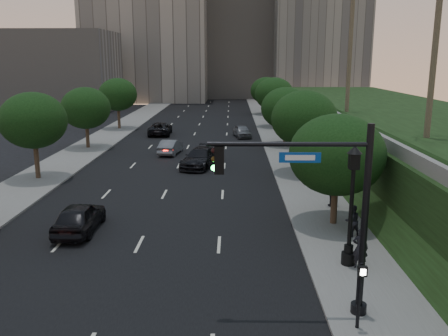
{
  "coord_description": "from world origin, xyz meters",
  "views": [
    {
      "loc": [
        4.61,
        -17.18,
        9.05
      ],
      "look_at": [
        4.22,
        6.55,
        3.6
      ],
      "focal_mm": 38.0,
      "sensor_mm": 36.0,
      "label": 1
    }
  ],
  "objects_px": {
    "pedestrian_a": "(360,248)",
    "sedan_far_right": "(242,131)",
    "sedan_far_left": "(160,129)",
    "pedestrian_b": "(352,221)",
    "pedestrian_c": "(333,193)",
    "sedan_near_right": "(200,158)",
    "street_lamp": "(351,211)",
    "sedan_mid_left": "(171,147)",
    "sedan_near_left": "(79,217)",
    "traffic_signal_mast": "(333,220)"
  },
  "relations": [
    {
      "from": "pedestrian_c",
      "to": "sedan_far_right",
      "type": "bearing_deg",
      "value": -94.81
    },
    {
      "from": "sedan_far_left",
      "to": "pedestrian_b",
      "type": "relative_size",
      "value": 3.37
    },
    {
      "from": "sedan_mid_left",
      "to": "pedestrian_a",
      "type": "relative_size",
      "value": 2.4
    },
    {
      "from": "sedan_near_right",
      "to": "sedan_far_right",
      "type": "relative_size",
      "value": 1.33
    },
    {
      "from": "pedestrian_a",
      "to": "sedan_mid_left",
      "type": "bearing_deg",
      "value": -49.63
    },
    {
      "from": "traffic_signal_mast",
      "to": "pedestrian_c",
      "type": "height_order",
      "value": "traffic_signal_mast"
    },
    {
      "from": "pedestrian_b",
      "to": "pedestrian_a",
      "type": "bearing_deg",
      "value": 62.14
    },
    {
      "from": "sedan_far_right",
      "to": "pedestrian_c",
      "type": "bearing_deg",
      "value": -90.05
    },
    {
      "from": "pedestrian_b",
      "to": "traffic_signal_mast",
      "type": "bearing_deg",
      "value": 51.53
    },
    {
      "from": "sedan_near_right",
      "to": "pedestrian_c",
      "type": "bearing_deg",
      "value": -37.24
    },
    {
      "from": "sedan_far_right",
      "to": "pedestrian_b",
      "type": "height_order",
      "value": "pedestrian_b"
    },
    {
      "from": "sedan_mid_left",
      "to": "sedan_near_left",
      "type": "bearing_deg",
      "value": 92.46
    },
    {
      "from": "sedan_mid_left",
      "to": "sedan_far_right",
      "type": "height_order",
      "value": "sedan_far_right"
    },
    {
      "from": "sedan_near_left",
      "to": "pedestrian_c",
      "type": "xyz_separation_m",
      "value": [
        14.39,
        4.3,
        0.21
      ]
    },
    {
      "from": "pedestrian_c",
      "to": "pedestrian_a",
      "type": "bearing_deg",
      "value": 70.69
    },
    {
      "from": "sedan_far_right",
      "to": "pedestrian_a",
      "type": "height_order",
      "value": "pedestrian_a"
    },
    {
      "from": "traffic_signal_mast",
      "to": "sedan_far_left",
      "type": "bearing_deg",
      "value": 106.28
    },
    {
      "from": "sedan_far_left",
      "to": "pedestrian_b",
      "type": "height_order",
      "value": "pedestrian_b"
    },
    {
      "from": "street_lamp",
      "to": "pedestrian_b",
      "type": "bearing_deg",
      "value": 73.67
    },
    {
      "from": "sedan_near_right",
      "to": "pedestrian_a",
      "type": "height_order",
      "value": "pedestrian_a"
    },
    {
      "from": "sedan_mid_left",
      "to": "sedan_near_right",
      "type": "height_order",
      "value": "sedan_near_right"
    },
    {
      "from": "sedan_far_left",
      "to": "pedestrian_a",
      "type": "xyz_separation_m",
      "value": [
        14.37,
        -38.19,
        0.28
      ]
    },
    {
      "from": "sedan_mid_left",
      "to": "pedestrian_c",
      "type": "height_order",
      "value": "pedestrian_c"
    },
    {
      "from": "pedestrian_a",
      "to": "pedestrian_c",
      "type": "relative_size",
      "value": 1.05
    },
    {
      "from": "sedan_near_left",
      "to": "sedan_mid_left",
      "type": "height_order",
      "value": "sedan_near_left"
    },
    {
      "from": "sedan_near_right",
      "to": "pedestrian_a",
      "type": "xyz_separation_m",
      "value": [
        8.28,
        -20.43,
        0.24
      ]
    },
    {
      "from": "sedan_near_right",
      "to": "pedestrian_a",
      "type": "bearing_deg",
      "value": -52.98
    },
    {
      "from": "pedestrian_a",
      "to": "pedestrian_c",
      "type": "distance_m",
      "value": 8.95
    },
    {
      "from": "sedan_mid_left",
      "to": "pedestrian_b",
      "type": "xyz_separation_m",
      "value": [
        12.16,
        -22.32,
        0.26
      ]
    },
    {
      "from": "sedan_near_right",
      "to": "pedestrian_a",
      "type": "distance_m",
      "value": 22.05
    },
    {
      "from": "sedan_near_right",
      "to": "sedan_far_right",
      "type": "xyz_separation_m",
      "value": [
        3.9,
        16.1,
        -0.09
      ]
    },
    {
      "from": "sedan_far_left",
      "to": "pedestrian_a",
      "type": "bearing_deg",
      "value": 108.27
    },
    {
      "from": "pedestrian_a",
      "to": "sedan_far_right",
      "type": "bearing_deg",
      "value": -66.63
    },
    {
      "from": "sedan_near_left",
      "to": "sedan_far_right",
      "type": "distance_m",
      "value": 33.25
    },
    {
      "from": "sedan_near_left",
      "to": "pedestrian_c",
      "type": "bearing_deg",
      "value": -163.67
    },
    {
      "from": "traffic_signal_mast",
      "to": "sedan_near_right",
      "type": "relative_size",
      "value": 1.24
    },
    {
      "from": "sedan_mid_left",
      "to": "traffic_signal_mast",
      "type": "bearing_deg",
      "value": 115.78
    },
    {
      "from": "traffic_signal_mast",
      "to": "pedestrian_a",
      "type": "xyz_separation_m",
      "value": [
        2.11,
        3.8,
        -2.61
      ]
    },
    {
      "from": "sedan_near_left",
      "to": "pedestrian_b",
      "type": "relative_size",
      "value": 2.86
    },
    {
      "from": "street_lamp",
      "to": "pedestrian_a",
      "type": "distance_m",
      "value": 1.66
    },
    {
      "from": "sedan_near_right",
      "to": "pedestrian_c",
      "type": "relative_size",
      "value": 3.24
    },
    {
      "from": "sedan_near_left",
      "to": "pedestrian_a",
      "type": "bearing_deg",
      "value": 161.1
    },
    {
      "from": "sedan_near_left",
      "to": "sedan_mid_left",
      "type": "xyz_separation_m",
      "value": [
        2.19,
        21.51,
        -0.09
      ]
    },
    {
      "from": "sedan_mid_left",
      "to": "pedestrian_b",
      "type": "relative_size",
      "value": 2.63
    },
    {
      "from": "sedan_near_left",
      "to": "pedestrian_c",
      "type": "height_order",
      "value": "pedestrian_c"
    },
    {
      "from": "pedestrian_b",
      "to": "sedan_far_left",
      "type": "bearing_deg",
      "value": -85.31
    },
    {
      "from": "sedan_far_right",
      "to": "pedestrian_c",
      "type": "relative_size",
      "value": 2.44
    },
    {
      "from": "sedan_near_left",
      "to": "pedestrian_a",
      "type": "relative_size",
      "value": 2.61
    },
    {
      "from": "pedestrian_a",
      "to": "pedestrian_b",
      "type": "distance_m",
      "value": 3.86
    },
    {
      "from": "pedestrian_a",
      "to": "pedestrian_b",
      "type": "bearing_deg",
      "value": -82.49
    }
  ]
}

